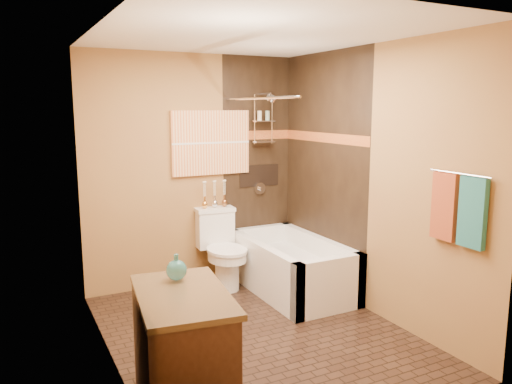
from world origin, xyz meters
TOP-DOWN VIEW (x-y plane):
  - floor at (0.00, 0.00)m, footprint 3.00×3.00m
  - wall_left at (-1.20, 0.00)m, footprint 0.02×3.00m
  - wall_right at (1.20, 0.00)m, footprint 0.02×3.00m
  - wall_back at (0.00, 1.50)m, footprint 2.40×0.02m
  - wall_front at (0.00, -1.50)m, footprint 2.40×0.02m
  - ceiling at (0.00, 0.00)m, footprint 3.00×3.00m
  - alcove_tile_back at (0.78, 1.49)m, footprint 0.85×0.01m
  - alcove_tile_right at (1.19, 0.75)m, footprint 0.01×1.50m
  - mosaic_band_back at (0.78, 1.48)m, footprint 0.85×0.01m
  - mosaic_band_right at (1.18, 0.75)m, footprint 0.01×1.50m
  - alcove_niche at (0.80, 1.48)m, footprint 0.50×0.01m
  - shower_fixtures at (0.80, 1.38)m, footprint 0.24×0.33m
  - curtain_rod at (0.40, 0.75)m, footprint 0.03×1.55m
  - towel_bar at (1.15, -1.05)m, footprint 0.02×0.55m
  - towel_teal at (1.16, -1.18)m, footprint 0.05×0.22m
  - towel_rust at (1.16, -0.92)m, footprint 0.05×0.22m
  - sunset_painting at (0.20, 1.48)m, footprint 0.90×0.04m
  - vanity_mirror at (-1.19, -0.78)m, footprint 0.01×1.00m
  - bathtub at (0.80, 0.75)m, footprint 0.80×1.50m
  - toilet at (0.20, 1.20)m, footprint 0.44×0.64m
  - vanity at (-0.92, -0.78)m, footprint 0.67×0.97m
  - teal_bottle at (-0.87, -0.54)m, footprint 0.16×0.16m
  - bud_vases at (0.20, 1.39)m, footprint 0.30×0.06m

SIDE VIEW (x-z plane):
  - floor at x=0.00m, z-range 0.00..0.00m
  - bathtub at x=0.80m, z-range -0.05..0.50m
  - vanity at x=-0.92m, z-range 0.00..0.80m
  - toilet at x=0.20m, z-range 0.00..0.85m
  - teal_bottle at x=-0.87m, z-range 0.78..1.00m
  - bud_vases at x=0.20m, z-range 0.85..1.15m
  - alcove_niche at x=0.80m, z-range 1.02..1.27m
  - towel_teal at x=1.16m, z-range 0.92..1.44m
  - towel_rust at x=1.16m, z-range 0.92..1.44m
  - wall_left at x=-1.20m, z-range 0.00..2.50m
  - wall_right at x=1.20m, z-range 0.00..2.50m
  - wall_back at x=0.00m, z-range 0.00..2.50m
  - wall_front at x=0.00m, z-range 0.00..2.50m
  - alcove_tile_back at x=0.78m, z-range 0.00..2.50m
  - alcove_tile_right at x=1.19m, z-range 0.00..2.50m
  - towel_bar at x=1.15m, z-range 1.44..1.46m
  - vanity_mirror at x=-1.19m, z-range 1.05..1.95m
  - sunset_painting at x=0.20m, z-range 1.20..1.90m
  - mosaic_band_back at x=0.78m, z-range 1.57..1.67m
  - mosaic_band_right at x=1.18m, z-range 1.57..1.67m
  - shower_fixtures at x=0.80m, z-range 1.08..2.25m
  - curtain_rod at x=0.40m, z-range 2.01..2.03m
  - ceiling at x=0.00m, z-range 2.50..2.50m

